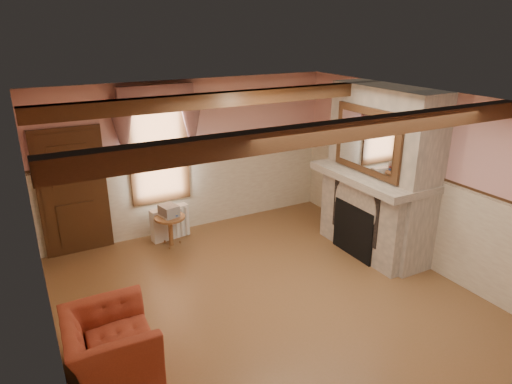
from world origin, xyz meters
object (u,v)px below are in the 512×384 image
bowl (366,167)px  oil_lamp (348,155)px  side_table (171,231)px  radiator (170,223)px  armchair (110,345)px  mantel_clock (343,155)px

bowl → oil_lamp: size_ratio=1.32×
side_table → radiator: bearing=73.5°
armchair → oil_lamp: (4.49, 1.53, 1.21)m
mantel_clock → armchair: bearing=-159.5°
radiator → armchair: bearing=-127.2°
armchair → side_table: bearing=-28.4°
side_table → bowl: bowl is taller
side_table → mantel_clock: mantel_clock is taller
radiator → mantel_clock: (2.81, -1.31, 1.22)m
radiator → bowl: size_ratio=1.89×
radiator → oil_lamp: (2.81, -1.46, 1.26)m
mantel_clock → oil_lamp: bearing=-90.0°
bowl → mantel_clock: (0.00, 0.61, 0.05)m
bowl → mantel_clock: 0.62m
radiator → oil_lamp: 3.41m
armchair → mantel_clock: (4.49, 1.68, 1.17)m
mantel_clock → oil_lamp: size_ratio=0.86×
side_table → bowl: size_ratio=1.49×
side_table → oil_lamp: bearing=-22.1°
radiator → bowl: (2.81, -1.93, 1.17)m
armchair → radiator: 3.43m
mantel_clock → oil_lamp: 0.15m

